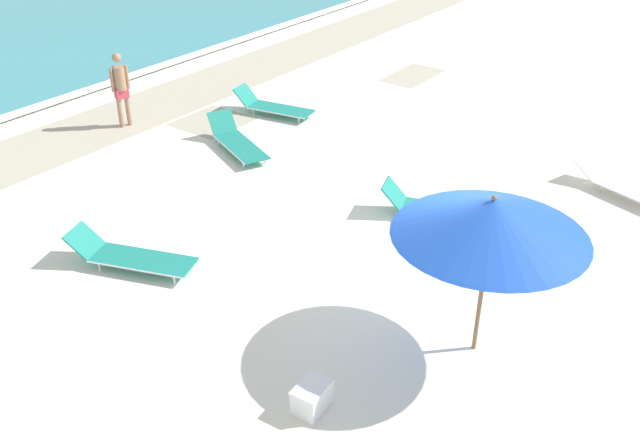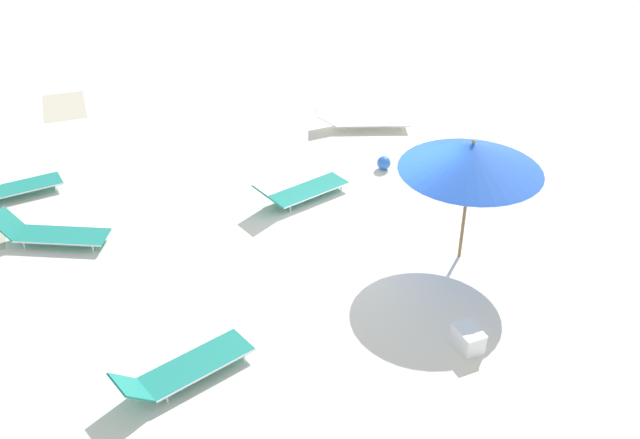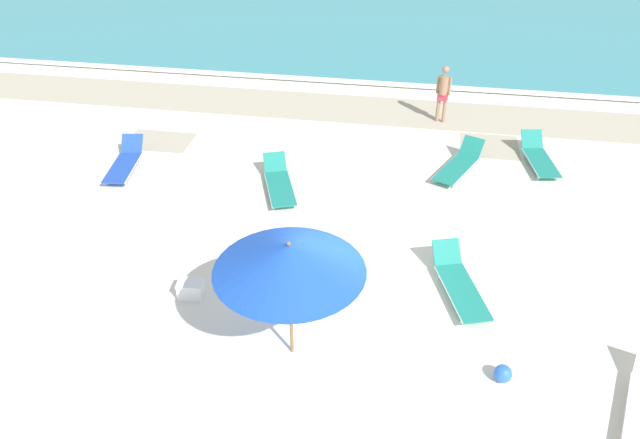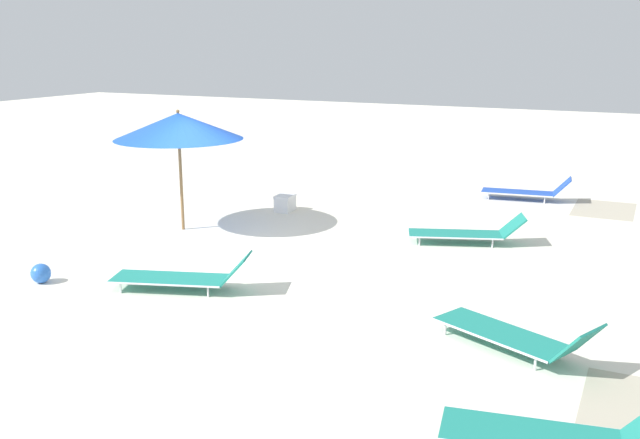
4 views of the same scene
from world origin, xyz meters
The scene contains 10 objects.
ground_plane centered at (0.00, 0.01, -0.08)m, with size 60.00×60.00×0.16m.
beach_umbrella centered at (-1.04, -1.45, 2.08)m, with size 2.53×2.53×2.40m.
sun_lounger_under_umbrella centered at (4.81, -1.91, 0.20)m, with size 1.31×2.43×0.46m.
sun_lounger_near_water_left centered at (-2.50, 3.98, 0.21)m, with size 1.30×2.20×0.56m.
sun_lounger_near_water_right centered at (1.99, 5.72, 0.22)m, with size 1.40×2.15×0.61m.
sun_lounger_mid_beach_solo centered at (4.12, 6.47, 0.22)m, with size 0.94×2.08×0.59m.
sun_lounger_mid_beach_pair_a centered at (1.91, 0.71, 0.22)m, with size 1.24×2.20×0.59m.
beachgoer_wading_adult centered at (1.47, 8.82, 1.00)m, with size 0.44×0.27×1.76m.
beach_ball centered at (2.60, -1.51, 0.16)m, with size 0.31×0.31×0.31m.
cooler_box centered at (-3.31, -0.33, 0.19)m, with size 0.52×0.39×0.37m.
Camera 1 is at (-8.53, -4.31, 6.48)m, focal length 40.00 mm.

